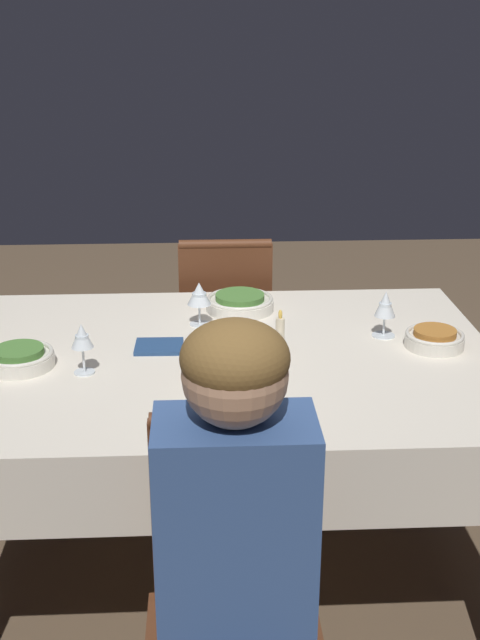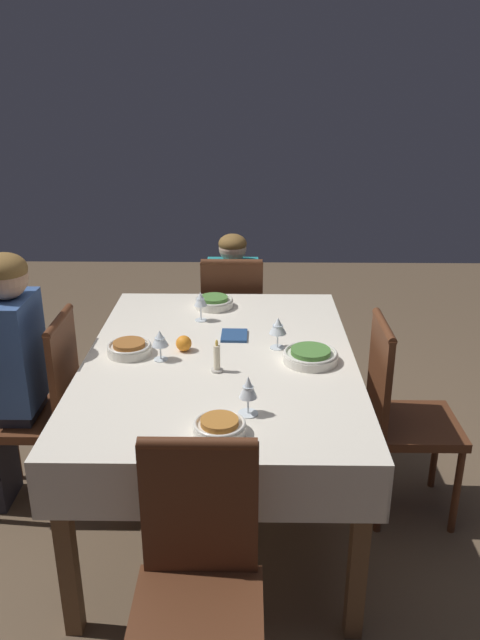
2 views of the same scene
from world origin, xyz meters
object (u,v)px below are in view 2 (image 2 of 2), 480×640
Objects in this scene: chair_east at (198,581)px; wine_glass_south at (160,339)px; wine_glass_east at (248,389)px; wine_glass_north at (278,327)px; person_adult_denim at (6,369)px; napkin_red_folded at (234,335)px; dining_table at (220,371)px; chair_south at (44,404)px; bowl_south at (129,348)px; chair_north at (401,410)px; candle_centerpiece at (217,360)px; bowl_north at (310,356)px; person_child_teal at (233,305)px; orange_fruit at (184,343)px; bowl_west at (214,302)px; bowl_east at (220,427)px; wine_glass_west at (201,300)px; chair_west at (232,322)px.

wine_glass_south is (-0.96, -0.22, 0.34)m from chair_east.
wine_glass_east reaches higher than wine_glass_north.
napkin_red_folded is (-0.19, 0.98, 0.09)m from person_adult_denim.
dining_table is 1.72× the size of chair_south.
person_adult_denim is at bearing -79.28° from napkin_red_folded.
bowl_south is at bearing -134.47° from wine_glass_east.
wine_glass_north is 0.99× the size of napkin_red_folded.
wine_glass_east is at bearing 13.78° from dining_table.
bowl_south is 1.31× the size of napkin_red_folded.
chair_south and chair_east have the same top height.
chair_north is 0.85m from candle_centerpiece.
dining_table is at bearing -98.39° from bowl_north.
chair_south is 1.41m from person_child_teal.
chair_east is at bearing 88.77° from person_child_teal.
wine_glass_south is 0.95× the size of candle_centerpiece.
bowl_north is 0.54m from orange_fruit.
person_adult_denim is 1.19m from wine_glass_north.
person_adult_denim is 1.05m from bowl_west.
bowl_east is 0.69m from orange_fruit.
wine_glass_west is at bearing 64.91° from chair_north.
chair_north is 0.77× the size of person_adult_denim.
wine_glass_east is (0.49, 0.50, 0.07)m from bowl_south.
chair_west is at bearing 36.44° from chair_north.
person_child_teal reaches higher than wine_glass_south.
dining_table is 1.72× the size of chair_north.
chair_north is at bearing 79.73° from wine_glass_north.
bowl_west is at bearing 54.18° from chair_north.
orange_fruit reaches higher than dining_table.
bowl_south and bowl_west have the same top height.
chair_south reaches higher than bowl_south.
person_adult_denim is 5.25× the size of bowl_north.
candle_centerpiece is 0.96× the size of napkin_red_folded.
person_child_teal is at bearing 167.47° from wine_glass_south.
chair_east is (1.01, -0.02, -0.17)m from dining_table.
chair_north reaches higher than dining_table.
dining_table is 11.47× the size of candle_centerpiece.
orange_fruit is at bearing 86.18° from chair_north.
chair_east is 0.48m from bowl_east.
wine_glass_north is at bearing 76.20° from chair_east.
chair_west reaches higher than dining_table.
bowl_south is 0.41m from candle_centerpiece.
chair_west is at bearing -176.39° from wine_glass_east.
bowl_south is at bearing -80.66° from orange_fruit.
chair_east is 1.04m from wine_glass_south.
person_adult_denim is 0.95m from candle_centerpiece.
person_child_teal reaches higher than napkin_red_folded.
bowl_east is (0.60, -0.75, 0.28)m from chair_north.
chair_east is 4.70× the size of bowl_west.
person_adult_denim reaches higher than chair_west.
chair_west is at bearing -177.86° from napkin_red_folded.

